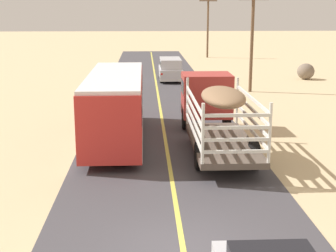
{
  "coord_description": "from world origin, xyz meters",
  "views": [
    {
      "loc": [
        -0.98,
        -12.03,
        6.29
      ],
      "look_at": [
        0.0,
        8.4,
        1.36
      ],
      "focal_mm": 53.1,
      "sensor_mm": 36.0,
      "label": 1
    }
  ],
  "objects_px": {
    "livestock_truck": "(212,103)",
    "car_far": "(170,68)",
    "power_pole_far": "(208,25)",
    "power_pole_mid": "(252,38)",
    "boulder_near_shoulder": "(306,71)",
    "bus": "(116,105)"
  },
  "relations": [
    {
      "from": "livestock_truck",
      "to": "power_pole_mid",
      "type": "xyz_separation_m",
      "value": [
        4.78,
        13.73,
        2.2
      ]
    },
    {
      "from": "car_far",
      "to": "power_pole_mid",
      "type": "xyz_separation_m",
      "value": [
        5.74,
        -5.96,
        2.91
      ]
    },
    {
      "from": "bus",
      "to": "boulder_near_shoulder",
      "type": "xyz_separation_m",
      "value": [
        15.66,
        20.05,
        -1.05
      ]
    },
    {
      "from": "livestock_truck",
      "to": "boulder_near_shoulder",
      "type": "distance_m",
      "value": 22.92
    },
    {
      "from": "car_far",
      "to": "boulder_near_shoulder",
      "type": "distance_m",
      "value": 12.04
    },
    {
      "from": "livestock_truck",
      "to": "car_far",
      "type": "height_order",
      "value": "livestock_truck"
    },
    {
      "from": "bus",
      "to": "boulder_near_shoulder",
      "type": "height_order",
      "value": "bus"
    },
    {
      "from": "boulder_near_shoulder",
      "to": "bus",
      "type": "bearing_deg",
      "value": -127.99
    },
    {
      "from": "power_pole_far",
      "to": "car_far",
      "type": "bearing_deg",
      "value": -105.96
    },
    {
      "from": "power_pole_far",
      "to": "livestock_truck",
      "type": "bearing_deg",
      "value": -96.85
    },
    {
      "from": "power_pole_mid",
      "to": "power_pole_far",
      "type": "distance_m",
      "value": 26.03
    },
    {
      "from": "power_pole_mid",
      "to": "boulder_near_shoulder",
      "type": "height_order",
      "value": "power_pole_mid"
    },
    {
      "from": "bus",
      "to": "car_far",
      "type": "xyz_separation_m",
      "value": [
        3.63,
        19.7,
        -0.66
      ]
    },
    {
      "from": "livestock_truck",
      "to": "car_far",
      "type": "distance_m",
      "value": 19.73
    },
    {
      "from": "car_far",
      "to": "power_pole_far",
      "type": "height_order",
      "value": "power_pole_far"
    },
    {
      "from": "power_pole_mid",
      "to": "bus",
      "type": "bearing_deg",
      "value": -124.28
    },
    {
      "from": "livestock_truck",
      "to": "car_far",
      "type": "relative_size",
      "value": 2.1
    },
    {
      "from": "livestock_truck",
      "to": "bus",
      "type": "distance_m",
      "value": 4.59
    },
    {
      "from": "livestock_truck",
      "to": "power_pole_mid",
      "type": "bearing_deg",
      "value": 70.8
    },
    {
      "from": "power_pole_mid",
      "to": "boulder_near_shoulder",
      "type": "bearing_deg",
      "value": 45.06
    },
    {
      "from": "livestock_truck",
      "to": "boulder_near_shoulder",
      "type": "height_order",
      "value": "livestock_truck"
    },
    {
      "from": "power_pole_mid",
      "to": "power_pole_far",
      "type": "height_order",
      "value": "power_pole_far"
    }
  ]
}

